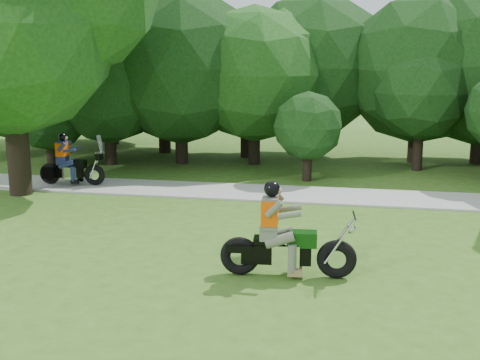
{
  "coord_description": "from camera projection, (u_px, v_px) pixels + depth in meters",
  "views": [
    {
      "loc": [
        -0.32,
        -10.01,
        4.2
      ],
      "look_at": [
        -3.17,
        4.46,
        1.15
      ],
      "focal_mm": 45.0,
      "sensor_mm": 36.0,
      "label": 1
    }
  ],
  "objects": [
    {
      "name": "ground",
      "position": [
        370.0,
        303.0,
        10.4
      ],
      "size": [
        100.0,
        100.0,
        0.0
      ],
      "primitive_type": "plane",
      "color": "#335F1B",
      "rests_on": "ground"
    },
    {
      "name": "walkway",
      "position": [
        366.0,
        197.0,
        18.08
      ],
      "size": [
        60.0,
        2.2,
        0.06
      ],
      "primitive_type": "cube",
      "color": "#9F9F99",
      "rests_on": "ground"
    },
    {
      "name": "chopper_motorcycle",
      "position": [
        281.0,
        242.0,
        11.56
      ],
      "size": [
        2.65,
        0.76,
        1.89
      ],
      "rotation": [
        0.0,
        0.0,
        0.09
      ],
      "color": "black",
      "rests_on": "ground"
    },
    {
      "name": "touring_motorcycle",
      "position": [
        68.0,
        166.0,
        19.63
      ],
      "size": [
        2.24,
        0.69,
        1.71
      ],
      "rotation": [
        0.0,
        0.0,
        0.05
      ],
      "color": "black",
      "rests_on": "walkway"
    },
    {
      "name": "tree_line",
      "position": [
        354.0,
        70.0,
        23.91
      ],
      "size": [
        40.24,
        12.55,
        7.58
      ],
      "color": "black",
      "rests_on": "ground"
    },
    {
      "name": "big_tree_west",
      "position": [
        12.0,
        3.0,
        17.82
      ],
      "size": [
        8.64,
        6.56,
        9.96
      ],
      "color": "black",
      "rests_on": "ground"
    }
  ]
}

